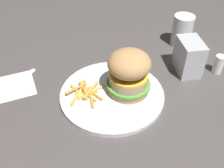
# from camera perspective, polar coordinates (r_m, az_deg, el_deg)

# --- Properties ---
(ground_plane) EXTENTS (1.60, 1.60, 0.00)m
(ground_plane) POSITION_cam_1_polar(r_m,az_deg,el_deg) (0.66, 1.81, -3.87)
(ground_plane) COLOR #47423F
(plate) EXTENTS (0.27, 0.27, 0.01)m
(plate) POSITION_cam_1_polar(r_m,az_deg,el_deg) (0.67, 0.00, -2.33)
(plate) COLOR silver
(plate) RESTS_ON ground_plane
(sandwich) EXTENTS (0.11, 0.11, 0.12)m
(sandwich) POSITION_cam_1_polar(r_m,az_deg,el_deg) (0.63, 3.80, 2.64)
(sandwich) COLOR tan
(sandwich) RESTS_ON plate
(fries_pile) EXTENTS (0.11, 0.11, 0.01)m
(fries_pile) POSITION_cam_1_polar(r_m,az_deg,el_deg) (0.66, -5.94, -1.76)
(fries_pile) COLOR #E5B251
(fries_pile) RESTS_ON plate
(napkin) EXTENTS (0.13, 0.13, 0.00)m
(napkin) POSITION_cam_1_polar(r_m,az_deg,el_deg) (0.75, -21.15, -0.49)
(napkin) COLOR white
(napkin) RESTS_ON ground_plane
(fork) EXTENTS (0.14, 0.13, 0.00)m
(fork) POSITION_cam_1_polar(r_m,az_deg,el_deg) (0.75, -21.28, -0.41)
(fork) COLOR silver
(fork) RESTS_ON napkin
(drink_glass) EXTENTS (0.07, 0.07, 0.10)m
(drink_glass) POSITION_cam_1_polar(r_m,az_deg,el_deg) (0.88, 15.33, 11.16)
(drink_glass) COLOR silver
(drink_glass) RESTS_ON ground_plane
(napkin_dispenser) EXTENTS (0.09, 0.07, 0.10)m
(napkin_dispenser) POSITION_cam_1_polar(r_m,az_deg,el_deg) (0.76, 16.74, 5.86)
(napkin_dispenser) COLOR #B7BABF
(napkin_dispenser) RESTS_ON ground_plane
(salt_shaker) EXTENTS (0.03, 0.03, 0.06)m
(salt_shaker) POSITION_cam_1_polar(r_m,az_deg,el_deg) (0.79, 22.71, 4.10)
(salt_shaker) COLOR white
(salt_shaker) RESTS_ON ground_plane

